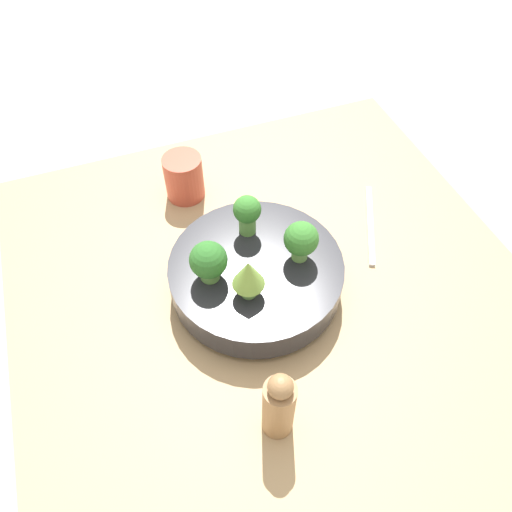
% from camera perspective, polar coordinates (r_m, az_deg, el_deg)
% --- Properties ---
extents(ground_plane, '(6.00, 6.00, 0.00)m').
position_cam_1_polar(ground_plane, '(0.86, 1.87, -5.40)').
color(ground_plane, '#ADA89E').
extents(table, '(0.84, 0.83, 0.04)m').
position_cam_1_polar(table, '(0.84, 1.91, -4.56)').
color(table, tan).
rests_on(table, ground_plane).
extents(bowl, '(0.27, 0.27, 0.06)m').
position_cam_1_polar(bowl, '(0.79, 0.00, -2.11)').
color(bowl, '#28282D').
rests_on(bowl, table).
extents(broccoli_floret_right, '(0.04, 0.04, 0.07)m').
position_cam_1_polar(broccoli_floret_right, '(0.78, -1.02, 4.97)').
color(broccoli_floret_right, '#6BA34C').
rests_on(broccoli_floret_right, bowl).
extents(broccoli_floret_back, '(0.06, 0.06, 0.07)m').
position_cam_1_polar(broccoli_floret_back, '(0.73, -5.45, -0.59)').
color(broccoli_floret_back, '#6BA34C').
rests_on(broccoli_floret_back, bowl).
extents(romanesco_piece_far, '(0.05, 0.05, 0.07)m').
position_cam_1_polar(romanesco_piece_far, '(0.70, -0.88, -2.21)').
color(romanesco_piece_far, '#609347').
rests_on(romanesco_piece_far, bowl).
extents(broccoli_floret_front, '(0.05, 0.05, 0.07)m').
position_cam_1_polar(broccoli_floret_front, '(0.75, 5.12, 1.93)').
color(broccoli_floret_front, '#7AB256').
rests_on(broccoli_floret_front, bowl).
extents(cup, '(0.07, 0.07, 0.09)m').
position_cam_1_polar(cup, '(0.94, -8.24, 8.91)').
color(cup, '#C64C38').
rests_on(cup, table).
extents(pepper_mill, '(0.04, 0.04, 0.14)m').
position_cam_1_polar(pepper_mill, '(0.65, 2.62, -16.71)').
color(pepper_mill, '#997047').
rests_on(pepper_mill, table).
extents(fork, '(0.17, 0.09, 0.01)m').
position_cam_1_polar(fork, '(0.93, 12.93, 3.57)').
color(fork, silver).
rests_on(fork, table).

